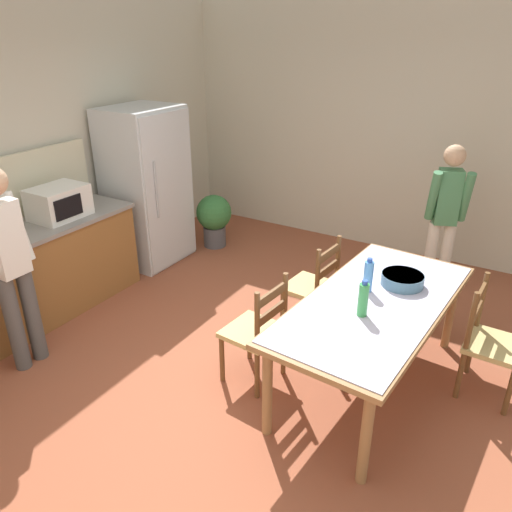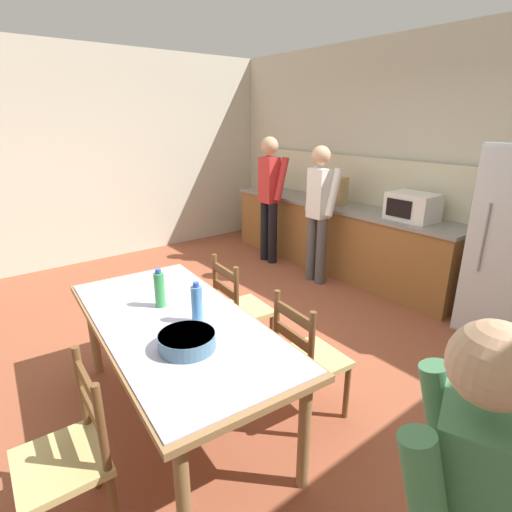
{
  "view_description": "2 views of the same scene",
  "coord_description": "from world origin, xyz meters",
  "views": [
    {
      "loc": [
        -2.63,
        -1.7,
        2.59
      ],
      "look_at": [
        0.02,
        -0.12,
        1.14
      ],
      "focal_mm": 35.0,
      "sensor_mm": 36.0,
      "label": 1
    },
    {
      "loc": [
        2.62,
        -1.82,
        1.98
      ],
      "look_at": [
        0.18,
        0.09,
        0.9
      ],
      "focal_mm": 28.0,
      "sensor_mm": 36.0,
      "label": 2
    }
  ],
  "objects": [
    {
      "name": "potted_plant",
      "position": [
        2.13,
        1.76,
        0.39
      ],
      "size": [
        0.44,
        0.44,
        0.67
      ],
      "color": "#4C4C51",
      "rests_on": "ground"
    },
    {
      "name": "bottle_near_centre",
      "position": [
        0.27,
        -0.81,
        0.88
      ],
      "size": [
        0.07,
        0.07,
        0.27
      ],
      "color": "green",
      "rests_on": "dining_table"
    },
    {
      "name": "chair_side_far_left",
      "position": [
        0.14,
        -0.06,
        0.44
      ],
      "size": [
        0.45,
        0.44,
        0.91
      ],
      "rotation": [
        0.0,
        0.0,
        3.05
      ],
      "color": "brown",
      "rests_on": "ground"
    },
    {
      "name": "microwave",
      "position": [
        0.27,
        2.21,
        1.05
      ],
      "size": [
        0.5,
        0.39,
        0.3
      ],
      "color": "white",
      "rests_on": "kitchen_counter"
    },
    {
      "name": "wall_right",
      "position": [
        3.26,
        0.0,
        1.45
      ],
      "size": [
        0.12,
        5.2,
        2.9
      ],
      "primitive_type": "cube",
      "color": "beige",
      "rests_on": "ground"
    },
    {
      "name": "ground_plane",
      "position": [
        0.0,
        0.0,
        0.0
      ],
      "size": [
        8.32,
        8.32,
        0.0
      ],
      "primitive_type": "plane",
      "color": "brown"
    },
    {
      "name": "bottle_off_centre",
      "position": [
        0.62,
        -0.73,
        0.88
      ],
      "size": [
        0.07,
        0.07,
        0.27
      ],
      "color": "#4C8ED6",
      "rests_on": "dining_table"
    },
    {
      "name": "person_at_counter",
      "position": [
        -0.65,
        1.69,
        0.94
      ],
      "size": [
        0.42,
        0.29,
        1.68
      ],
      "rotation": [
        0.0,
        0.0,
        1.57
      ],
      "color": "#4C4C4C",
      "rests_on": "ground"
    },
    {
      "name": "dining_table",
      "position": [
        0.52,
        -0.83,
        0.68
      ],
      "size": [
        2.02,
        1.05,
        0.76
      ],
      "rotation": [
        0.0,
        0.0,
        -0.08
      ],
      "color": "olive",
      "rests_on": "ground"
    },
    {
      "name": "refrigerator",
      "position": [
        1.44,
        2.19,
        0.89
      ],
      "size": [
        0.82,
        0.73,
        1.78
      ],
      "color": "silver",
      "rests_on": "ground"
    },
    {
      "name": "serving_bowl",
      "position": [
        0.85,
        -0.93,
        0.81
      ],
      "size": [
        0.32,
        0.32,
        0.09
      ],
      "color": "slate",
      "rests_on": "dining_table"
    },
    {
      "name": "chair_side_far_right",
      "position": [
        1.01,
        -0.12,
        0.44
      ],
      "size": [
        0.45,
        0.44,
        0.91
      ],
      "rotation": [
        0.0,
        0.0,
        3.05
      ],
      "color": "brown",
      "rests_on": "ground"
    },
    {
      "name": "chair_side_near_right",
      "position": [
        0.9,
        -1.61,
        0.44
      ],
      "size": [
        0.44,
        0.42,
        0.91
      ],
      "rotation": [
        0.0,
        0.0,
        -0.04
      ],
      "color": "brown",
      "rests_on": "ground"
    },
    {
      "name": "person_by_table",
      "position": [
        2.34,
        -0.92,
        0.88
      ],
      "size": [
        0.35,
        0.44,
        1.56
      ],
      "rotation": [
        0.0,
        0.0,
        3.53
      ],
      "color": "silver",
      "rests_on": "ground"
    }
  ]
}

